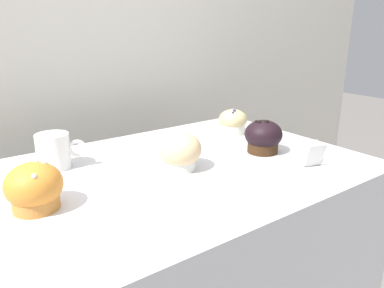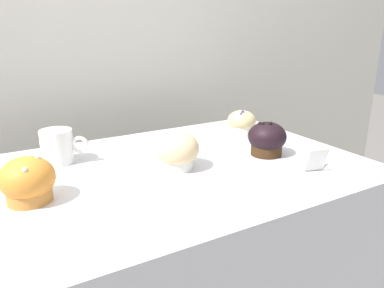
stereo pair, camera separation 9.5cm
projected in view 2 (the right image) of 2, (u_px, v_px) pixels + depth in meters
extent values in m
cube|color=beige|center=(93.00, 118.00, 1.40)|extent=(3.20, 0.10, 1.80)
cylinder|color=silver|center=(241.00, 128.00, 1.18)|extent=(0.08, 0.08, 0.05)
ellipsoid|color=tan|center=(242.00, 121.00, 1.17)|extent=(0.09, 0.09, 0.06)
sphere|color=navy|center=(241.00, 114.00, 1.14)|extent=(0.01, 0.01, 0.01)
sphere|color=navy|center=(243.00, 112.00, 1.15)|extent=(0.01, 0.01, 0.01)
sphere|color=navy|center=(245.00, 111.00, 1.19)|extent=(0.01, 0.01, 0.01)
cylinder|color=#372111|center=(267.00, 146.00, 1.00)|extent=(0.08, 0.08, 0.05)
ellipsoid|color=black|center=(267.00, 136.00, 0.99)|extent=(0.10, 0.10, 0.08)
sphere|color=black|center=(263.00, 124.00, 0.97)|extent=(0.01, 0.01, 0.01)
sphere|color=black|center=(260.00, 124.00, 0.98)|extent=(0.01, 0.01, 0.01)
sphere|color=black|center=(270.00, 124.00, 0.97)|extent=(0.01, 0.01, 0.01)
cylinder|color=white|center=(178.00, 159.00, 0.90)|extent=(0.08, 0.08, 0.05)
ellipsoid|color=#DEBA85|center=(178.00, 149.00, 0.89)|extent=(0.10, 0.10, 0.08)
cylinder|color=#CC8138|center=(29.00, 190.00, 0.74)|extent=(0.09, 0.09, 0.05)
ellipsoid|color=orange|center=(27.00, 178.00, 0.73)|extent=(0.11, 0.11, 0.08)
sphere|color=white|center=(25.00, 170.00, 0.69)|extent=(0.01, 0.01, 0.01)
sphere|color=white|center=(30.00, 156.00, 0.73)|extent=(0.01, 0.01, 0.01)
sphere|color=white|center=(37.00, 157.00, 0.73)|extent=(0.01, 0.01, 0.01)
cylinder|color=white|center=(57.00, 147.00, 0.93)|extent=(0.08, 0.08, 0.09)
torus|color=white|center=(80.00, 145.00, 0.93)|extent=(0.04, 0.03, 0.04)
cylinder|color=black|center=(55.00, 132.00, 0.92)|extent=(0.07, 0.07, 0.01)
cube|color=white|center=(312.00, 157.00, 0.89)|extent=(0.05, 0.03, 0.06)
cube|color=silver|center=(317.00, 160.00, 0.88)|extent=(0.05, 0.03, 0.06)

